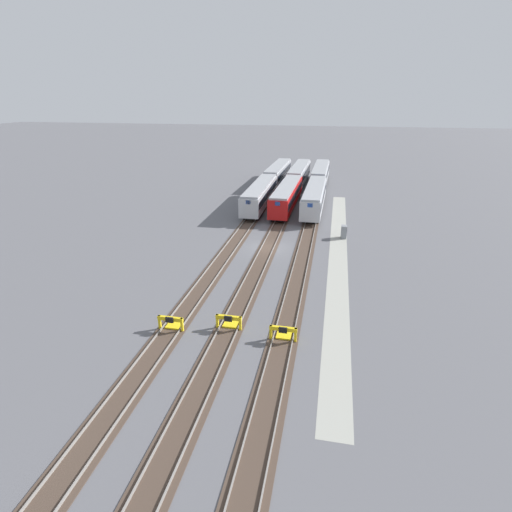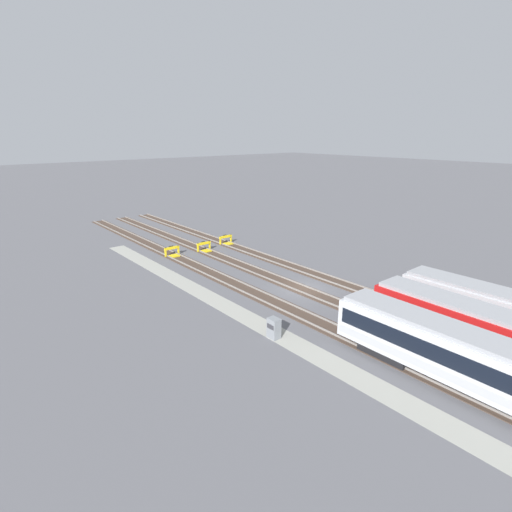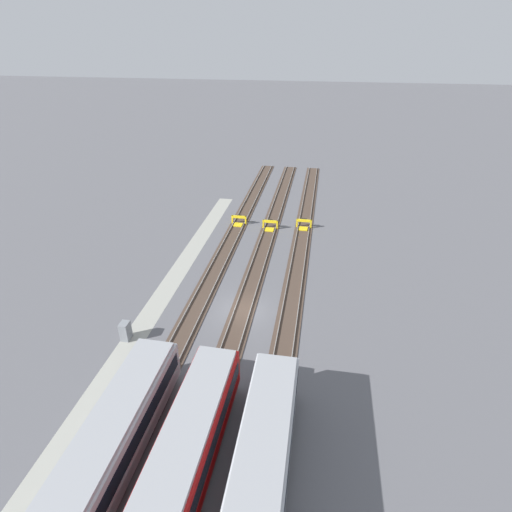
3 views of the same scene
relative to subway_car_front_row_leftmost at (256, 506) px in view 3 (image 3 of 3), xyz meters
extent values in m
plane|color=#5B5B60|center=(-17.83, -4.30, -2.04)|extent=(400.00, 400.00, 0.00)
cube|color=#9E9E93|center=(-17.83, -12.38, -2.04)|extent=(54.00, 2.00, 0.01)
cube|color=#47382D|center=(-17.83, -8.55, -2.01)|extent=(90.00, 2.23, 0.06)
cube|color=gray|center=(-17.83, -7.83, -1.90)|extent=(90.00, 0.07, 0.15)
cube|color=gray|center=(-17.83, -9.27, -1.90)|extent=(90.00, 0.07, 0.15)
cube|color=#47382D|center=(-17.83, -4.30, -2.01)|extent=(90.00, 2.24, 0.06)
cube|color=gray|center=(-17.83, -3.58, -1.90)|extent=(90.00, 0.07, 0.15)
cube|color=gray|center=(-17.83, -5.01, -1.90)|extent=(90.00, 0.07, 0.15)
cube|color=#47382D|center=(-17.83, -0.05, -2.01)|extent=(90.00, 2.23, 0.06)
cube|color=gray|center=(-17.83, 0.67, -1.90)|extent=(90.00, 0.07, 0.15)
cube|color=gray|center=(-17.83, -0.76, -1.90)|extent=(90.00, 0.07, 0.15)
cube|color=#B7BABF|center=(0.00, 0.00, 0.01)|extent=(18.02, 2.92, 2.70)
cube|color=black|center=(0.00, 0.00, 0.33)|extent=(17.30, 2.96, 1.08)
cube|color=#999BA0|center=(0.00, 0.00, 1.51)|extent=(17.48, 2.64, 0.30)
cube|color=blue|center=(-8.96, -0.06, 1.01)|extent=(0.08, 0.70, 0.56)
cube|color=black|center=(-5.58, -0.04, -1.69)|extent=(3.62, 2.26, 0.70)
cube|color=#B7BABF|center=(0.00, -8.50, 0.01)|extent=(18.02, 2.95, 2.70)
cube|color=black|center=(0.00, -8.50, 0.33)|extent=(17.30, 2.99, 1.08)
cube|color=#A8AAAF|center=(0.00, -8.50, -0.75)|extent=(17.66, 2.98, 0.54)
cube|color=#999BA0|center=(0.00, -8.50, 1.51)|extent=(17.48, 2.67, 0.30)
cube|color=blue|center=(-8.96, -8.43, 1.01)|extent=(0.09, 0.70, 0.56)
cube|color=black|center=(-5.58, -8.46, -1.69)|extent=(3.62, 2.27, 0.70)
cube|color=#B71414|center=(0.00, -4.24, 0.01)|extent=(18.05, 3.12, 2.70)
cube|color=black|center=(0.00, -4.24, 0.33)|extent=(17.33, 3.15, 1.08)
cube|color=#A80505|center=(0.00, -4.24, -0.75)|extent=(17.69, 3.15, 0.54)
cube|color=#999BA0|center=(0.00, -4.24, 1.51)|extent=(17.50, 2.84, 0.30)
cube|color=blue|center=(-8.96, -4.08, 1.01)|extent=(0.09, 0.70, 0.56)
cube|color=black|center=(-5.58, -4.14, -1.69)|extent=(3.64, 2.30, 0.70)
cube|color=yellow|center=(-36.24, -7.65, -1.46)|extent=(0.18, 0.18, 1.15)
cube|color=yellow|center=(-36.27, -9.45, -1.46)|extent=(0.18, 0.18, 1.15)
cube|color=yellow|center=(-36.25, -8.55, -1.04)|extent=(0.26, 2.00, 0.30)
cube|color=yellow|center=(-35.70, -8.56, -1.95)|extent=(1.11, 1.09, 0.18)
cube|color=black|center=(-36.43, -8.55, -1.04)|extent=(0.13, 0.60, 0.44)
cube|color=yellow|center=(-35.50, -3.40, -1.46)|extent=(0.18, 0.18, 1.15)
cube|color=yellow|center=(-35.52, -5.20, -1.46)|extent=(0.18, 0.18, 1.15)
cube|color=yellow|center=(-35.51, -4.30, -1.04)|extent=(0.26, 2.00, 0.30)
cube|color=yellow|center=(-34.96, -4.30, -1.95)|extent=(1.11, 1.09, 0.18)
cube|color=black|center=(-35.69, -4.30, -1.04)|extent=(0.13, 0.60, 0.44)
cube|color=yellow|center=(-36.51, 0.85, -1.46)|extent=(0.18, 0.18, 1.15)
cube|color=yellow|center=(-36.54, -0.95, -1.46)|extent=(0.18, 0.18, 1.15)
cube|color=yellow|center=(-36.53, -0.05, -1.04)|extent=(0.27, 2.00, 0.30)
cube|color=yellow|center=(-35.98, -0.05, -1.95)|extent=(1.12, 1.10, 0.18)
cube|color=black|center=(-36.71, -0.04, -1.04)|extent=(0.13, 0.60, 0.44)
cube|color=gray|center=(-12.47, -12.97, -1.24)|extent=(0.90, 0.70, 1.60)
cube|color=#333338|center=(-12.47, -13.33, -1.00)|extent=(0.70, 0.04, 0.36)
camera|label=1|loc=(-60.75, -11.42, 14.55)|focal=28.00mm
camera|label=2|loc=(7.33, -31.35, 12.81)|focal=28.00mm
camera|label=3|loc=(10.74, 1.89, 20.00)|focal=28.00mm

